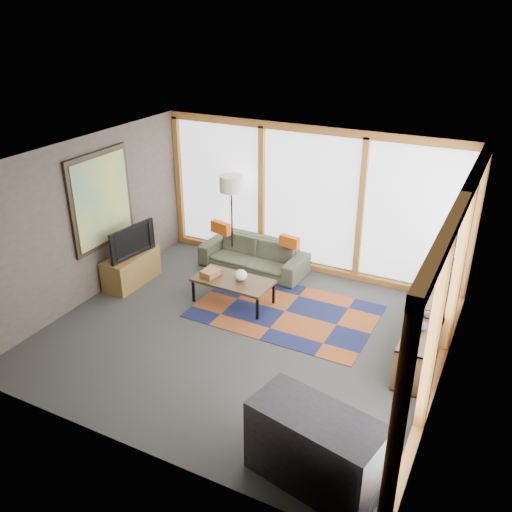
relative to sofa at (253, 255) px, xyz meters
The scene contains 17 objects.
ground 2.14m from the sofa, 66.78° to the right, with size 5.50×5.50×0.00m, color #2A2A28.
room_envelope 2.30m from the sofa, 46.22° to the right, with size 5.52×5.02×2.62m.
rug 1.59m from the sofa, 44.38° to the right, with size 2.76×1.77×0.01m, color brown.
sofa is the anchor object (origin of this frame).
pillow_left 0.79m from the sofa, behind, with size 0.40×0.12×0.22m, color #B74A0F.
pillow_right 0.77m from the sofa, ahead, with size 0.36×0.11×0.20m, color #B74A0F.
floor_lamp 0.75m from the sofa, 165.72° to the left, with size 0.42×0.42×1.66m, color black, non-canonical shape.
coffee_table 1.24m from the sofa, 78.03° to the right, with size 1.25×0.63×0.42m, color #342413, non-canonical shape.
book_stack 1.27m from the sofa, 96.07° to the right, with size 0.23×0.29×0.10m, color brown.
vase 1.24m from the sofa, 72.35° to the right, with size 0.20×0.20×0.18m, color beige.
bookshelf 3.44m from the sofa, 18.13° to the right, with size 0.43×2.34×0.59m, color #342413, non-canonical shape.
bowl_a 3.61m from the sofa, 26.28° to the right, with size 0.21×0.21×0.10m, color black.
bowl_b 3.51m from the sofa, 20.90° to the right, with size 0.14×0.14×0.07m, color black.
shelf_picture 3.39m from the sofa, ahead, with size 0.04×0.34×0.45m, color black.
tv_console 2.15m from the sofa, 139.53° to the right, with size 0.45×1.07×0.53m, color brown.
television 2.21m from the sofa, 139.14° to the right, with size 0.95×0.12×0.54m, color black.
bar_counter 4.80m from the sofa, 55.57° to the right, with size 1.33×0.62×0.84m, color black.
Camera 1 is at (3.17, -5.86, 4.43)m, focal length 38.00 mm.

